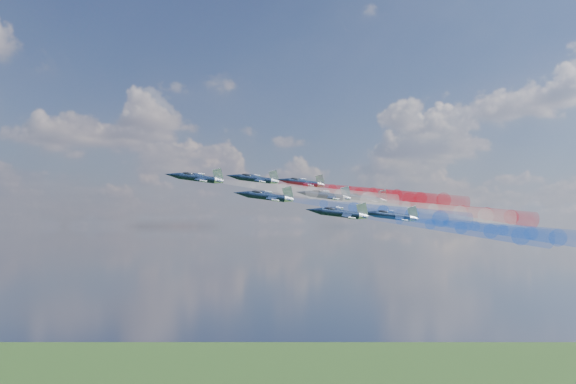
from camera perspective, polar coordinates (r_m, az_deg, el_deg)
jet_lead at (r=140.41m, az=-7.17°, el=1.09°), size 14.45×13.69×6.31m
trail_lead at (r=143.56m, az=1.88°, el=-0.05°), size 33.53×19.20×8.59m
jet_inner_left at (r=134.17m, az=-1.70°, el=-0.36°), size 14.45×13.69×6.31m
trail_inner_left at (r=139.55m, az=7.51°, el=-1.50°), size 33.53×19.20×8.59m
jet_inner_right at (r=152.92m, az=-2.61°, el=1.03°), size 14.45×13.69×6.31m
trail_inner_right at (r=157.68m, az=5.55°, el=-0.02°), size 33.53×19.20×8.59m
jet_outer_left at (r=126.91m, az=4.10°, el=-1.70°), size 14.45×13.69×6.31m
trail_outer_left at (r=134.59m, az=13.46°, el=-2.79°), size 33.53×19.20×8.59m
jet_center_third at (r=144.46m, az=3.01°, el=-0.29°), size 14.45×13.69×6.31m
trail_center_third at (r=151.47m, az=11.35°, el=-1.34°), size 33.53×19.20×8.59m
jet_outer_right at (r=165.69m, az=1.17°, el=0.74°), size 14.45×13.69×6.31m
trail_outer_right at (r=171.77m, az=8.57°, el=-0.22°), size 33.53×19.20×8.59m
jet_rear_left at (r=138.18m, az=8.19°, el=-1.89°), size 14.45×13.69×6.31m
trail_rear_left at (r=147.18m, az=16.56°, el=-2.86°), size 33.53×19.20×8.59m
jet_rear_right at (r=157.51m, az=6.06°, el=-0.50°), size 14.45×13.69×6.31m
trail_rear_right at (r=165.50m, az=13.58°, el=-1.45°), size 33.53×19.20×8.59m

